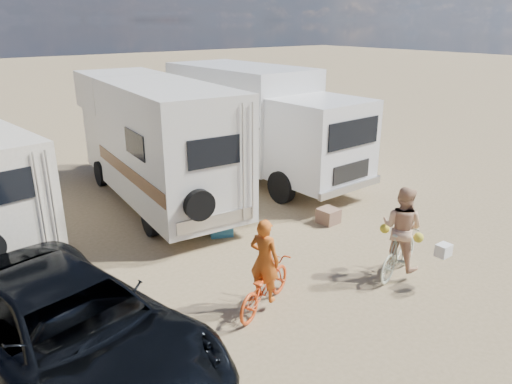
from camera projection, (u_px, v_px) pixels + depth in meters
ground at (333, 301)px, 8.93m from camera, size 140.00×140.00×0.00m
rv_main at (154, 143)px, 13.36m from camera, size 2.97×7.52×3.42m
box_truck at (262, 124)px, 15.49m from camera, size 2.79×7.60×3.53m
dark_suv at (69, 330)px, 6.88m from camera, size 3.51×5.75×1.49m
bike_man at (264, 285)px, 8.59m from camera, size 1.80×1.22×0.90m
bike_woman at (399, 252)px, 9.73m from camera, size 1.72×0.86×1.00m
rider_man at (264, 269)px, 8.48m from camera, size 0.56×0.67×1.55m
rider_woman at (401, 236)px, 9.61m from camera, size 0.83×0.96×1.71m
bike_parked at (343, 174)px, 14.76m from camera, size 1.91×1.06×0.95m
cooler at (221, 227)px, 11.61m from camera, size 0.66×0.59×0.44m
crate at (328, 216)px, 12.32m from camera, size 0.51×0.51×0.38m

